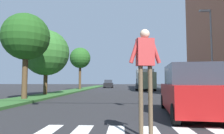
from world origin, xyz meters
name	(u,v)px	position (x,y,z in m)	size (l,w,h in m)	color
ground_plane	(126,91)	(0.00, 30.00, 0.00)	(140.00, 140.00, 0.00)	#262628
median_strip	(72,91)	(-6.98, 28.00, 0.07)	(2.48, 64.00, 0.15)	#2D5B28
tree_mid	(26,37)	(-6.96, 15.73, 4.34)	(3.20, 3.20, 5.83)	#4C3823
tree_far	(46,53)	(-7.42, 20.39, 3.95)	(4.22, 4.22, 5.92)	#4C3823
tree_distant	(80,58)	(-6.85, 31.92, 4.82)	(3.12, 3.12, 6.28)	#4C3823
sidewalk_right	(189,91)	(7.92, 28.00, 0.07)	(3.00, 64.00, 0.15)	#9E9991
street_lamp_right	(210,44)	(7.32, 20.20, 4.59)	(1.02, 0.24, 7.50)	slate
pedestrian_performer	(145,65)	(0.25, 7.28, 1.66)	(0.75, 0.31, 2.49)	brown
suv_crossing	(191,91)	(2.36, 10.68, 0.93)	(2.40, 4.77, 1.97)	maroon
sedan_midblock	(142,85)	(2.45, 32.98, 0.79)	(2.11, 4.44, 1.70)	#474C51
sedan_distant	(108,84)	(-3.44, 43.43, 0.77)	(1.93, 4.26, 1.66)	black
truck_box_delivery	(145,79)	(2.89, 31.97, 1.63)	(2.40, 6.20, 3.10)	gray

